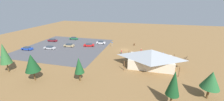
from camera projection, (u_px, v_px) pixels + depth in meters
ground at (125, 50)px, 59.49m from camera, size 160.00×160.00×0.00m
parking_lot_asphalt at (66, 47)px, 62.93m from camera, size 35.10×34.91×0.05m
bike_pavilion at (151, 57)px, 43.34m from camera, size 15.28×9.85×5.60m
trash_bin at (134, 45)px, 65.43m from camera, size 0.60×0.60×0.90m
lot_sign at (112, 44)px, 63.30m from camera, size 0.56×0.08×2.20m
pine_far_west at (32, 63)px, 34.77m from camera, size 3.66×3.66×7.25m
pine_east at (4, 54)px, 38.91m from camera, size 3.01×3.01×8.60m
pine_midwest at (79, 66)px, 34.83m from camera, size 2.44×2.44×6.39m
pine_far_east at (174, 83)px, 26.27m from camera, size 2.60×2.60×7.38m
pine_center at (211, 80)px, 28.25m from camera, size 3.63×3.63×6.25m
bicycle_teal_back_row at (132, 53)px, 54.58m from camera, size 1.42×0.84×0.75m
bicycle_yellow_trailside at (127, 57)px, 50.96m from camera, size 0.58×1.66×0.80m
bicycle_green_near_sign at (170, 59)px, 48.67m from camera, size 0.57×1.68×0.86m
bicycle_red_lone_east at (142, 55)px, 52.79m from camera, size 1.27×1.20×0.79m
bicycle_blue_yard_left at (186, 60)px, 48.17m from camera, size 1.63×0.48×0.78m
bicycle_black_near_porch at (186, 58)px, 50.19m from camera, size 1.26×1.20×0.77m
bicycle_white_front_row at (137, 55)px, 52.23m from camera, size 1.19×1.40×0.91m
car_blue_second_row at (27, 48)px, 59.12m from camera, size 4.56×1.87×1.35m
car_maroon_aisle_side at (53, 40)px, 71.63m from camera, size 4.61×1.79×1.40m
car_silver_mid_lot at (50, 48)px, 60.08m from camera, size 4.85×1.87×1.38m
car_white_by_curb at (101, 42)px, 67.74m from camera, size 4.40×2.11×1.43m
car_green_inner_stall at (74, 38)px, 75.49m from camera, size 4.31×1.83×1.39m
car_red_end_stall at (89, 45)px, 63.82m from camera, size 5.04×3.04×1.38m
car_tan_front_row at (69, 45)px, 63.24m from camera, size 4.59×2.08×1.47m
visitor_at_bikes at (163, 54)px, 52.21m from camera, size 0.38×0.40×1.64m
visitor_crossing_yard at (141, 51)px, 55.63m from camera, size 0.36×0.37×1.82m
visitor_near_lot at (121, 52)px, 54.63m from camera, size 0.36×0.37×1.71m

